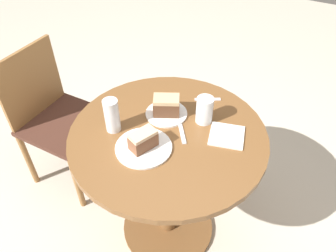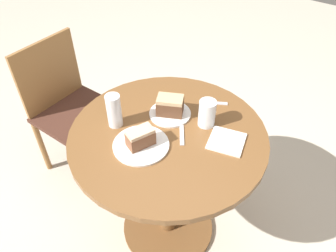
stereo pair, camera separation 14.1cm
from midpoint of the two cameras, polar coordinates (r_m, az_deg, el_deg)
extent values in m
plane|color=beige|center=(2.05, 2.06, -17.19)|extent=(8.00, 8.00, 0.00)
cylinder|color=brown|center=(2.04, 2.07, -17.02)|extent=(0.52, 0.52, 0.03)
cylinder|color=brown|center=(1.73, 2.37, -10.71)|extent=(0.09, 0.09, 0.72)
cylinder|color=brown|center=(1.45, 2.79, -1.74)|extent=(0.88, 0.88, 0.03)
cylinder|color=olive|center=(2.05, -12.54, -8.22)|extent=(0.04, 0.04, 0.43)
cylinder|color=olive|center=(2.23, -5.20, -1.83)|extent=(0.04, 0.04, 0.43)
cylinder|color=olive|center=(2.29, -19.50, -3.42)|extent=(0.04, 0.04, 0.43)
cylinder|color=olive|center=(2.45, -12.33, 1.99)|extent=(0.04, 0.04, 0.43)
cube|color=#47281E|center=(2.09, -13.33, 1.75)|extent=(0.46, 0.45, 0.03)
cube|color=olive|center=(2.10, -18.28, 8.58)|extent=(0.43, 0.03, 0.43)
cylinder|color=white|center=(1.53, 3.00, 2.06)|extent=(0.19, 0.19, 0.01)
cylinder|color=white|center=(1.37, -1.81, -3.47)|extent=(0.24, 0.24, 0.01)
cube|color=brown|center=(1.50, 3.05, 3.23)|extent=(0.12, 0.14, 0.07)
cube|color=tan|center=(1.47, 3.11, 4.55)|extent=(0.12, 0.14, 0.02)
cube|color=brown|center=(1.35, -1.84, -2.38)|extent=(0.13, 0.10, 0.06)
cube|color=beige|center=(1.32, -1.88, -1.15)|extent=(0.13, 0.10, 0.02)
cylinder|color=silver|center=(1.45, -6.56, 1.95)|extent=(0.06, 0.06, 0.12)
cylinder|color=white|center=(1.43, -6.62, 2.55)|extent=(0.07, 0.07, 0.16)
cylinder|color=silver|center=(1.47, 9.50, 1.52)|extent=(0.07, 0.07, 0.09)
cylinder|color=white|center=(1.45, 9.58, 2.08)|extent=(0.08, 0.08, 0.13)
cube|color=silver|center=(1.43, 12.96, -2.71)|extent=(0.18, 0.18, 0.01)
cube|color=silver|center=(1.45, 5.18, -0.93)|extent=(0.16, 0.12, 0.00)
cube|color=silver|center=(1.62, 10.56, 3.87)|extent=(0.08, 0.12, 0.00)
camera|label=1|loc=(0.07, -87.13, 2.61)|focal=35.00mm
camera|label=2|loc=(0.07, 92.87, -2.61)|focal=35.00mm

